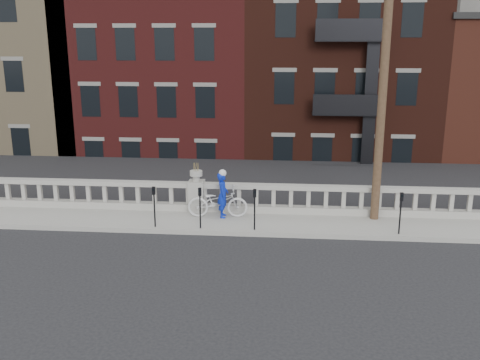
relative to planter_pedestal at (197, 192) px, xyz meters
name	(u,v)px	position (x,y,z in m)	size (l,w,h in m)	color
ground	(175,258)	(0.00, -3.95, -0.83)	(120.00, 120.00, 0.00)	black
sidewalk	(192,221)	(0.00, -0.95, -0.76)	(32.00, 2.20, 0.15)	gray
balustrade	(197,197)	(0.00, 0.00, -0.19)	(28.00, 0.34, 1.03)	gray
planter_pedestal	(197,192)	(0.00, 0.00, 0.00)	(0.55, 0.55, 1.76)	gray
lower_level	(249,90)	(0.56, 19.09, 1.80)	(80.00, 44.00, 20.80)	#605E59
utility_pole	(384,67)	(6.20, -0.35, 4.41)	(1.60, 0.28, 10.00)	#422D1E
parking_meter_b	(154,202)	(-1.09, -1.80, 0.17)	(0.10, 0.09, 1.36)	black
parking_meter_c	(200,203)	(0.41, -1.80, 0.17)	(0.10, 0.09, 1.36)	black
parking_meter_d	(255,205)	(2.18, -1.80, 0.17)	(0.10, 0.09, 1.36)	black
parking_meter_e	(401,208)	(6.74, -1.80, 0.17)	(0.10, 0.09, 1.36)	black
bicycle	(218,202)	(0.83, -0.62, -0.14)	(0.72, 2.06, 1.08)	silver
cyclist	(223,195)	(1.01, -0.61, 0.11)	(0.58, 0.38, 1.58)	#0B22AF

